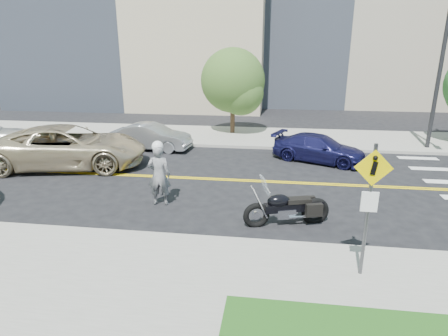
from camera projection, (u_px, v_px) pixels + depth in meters
name	position (u px, v px, depth m)	size (l,w,h in m)	color
ground_plane	(218.00, 179.00, 14.97)	(120.00, 120.00, 0.00)	black
sidewalk_near	(164.00, 293.00, 7.86)	(60.00, 5.00, 0.15)	#9E9B91
sidewalk_far	(237.00, 136.00, 22.03)	(60.00, 5.00, 0.15)	#9E9B91
pedestrian_sign	(370.00, 199.00, 7.87)	(0.78, 0.08, 3.00)	#4C4C51
motorcyclist	(159.00, 173.00, 12.23)	(0.79, 0.56, 2.19)	#AAA9AE
motorcycle	(288.00, 200.00, 10.90)	(2.52, 0.77, 1.54)	black
suv	(68.00, 147.00, 16.31)	(3.03, 6.57, 1.83)	#BFAE8C
parked_car_silver	(152.00, 137.00, 19.26)	(1.42, 4.07, 1.34)	gray
parked_car_blue	(319.00, 148.00, 17.21)	(1.73, 4.26, 1.24)	#1A1A4E
tree_far_a	(233.00, 81.00, 21.79)	(3.73, 3.73, 5.10)	#382619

